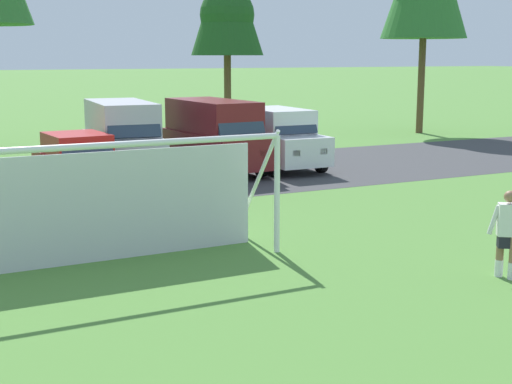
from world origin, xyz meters
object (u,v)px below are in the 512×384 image
at_px(soccer_goal, 91,200).
at_px(parked_car_slot_center_right, 122,137).
at_px(parked_car_slot_right, 215,134).
at_px(player_midfield_center, 508,234).
at_px(parked_car_slot_far_right, 278,138).
at_px(parked_car_slot_center, 79,161).

relative_size(soccer_goal, parked_car_slot_center_right, 1.51).
relative_size(parked_car_slot_center_right, parked_car_slot_right, 1.00).
xyz_separation_m(player_midfield_center, parked_car_slot_right, (0.00, 13.63, 0.52)).
relative_size(player_midfield_center, parked_car_slot_right, 0.33).
xyz_separation_m(player_midfield_center, parked_car_slot_far_right, (2.41, 13.48, 0.29)).
distance_m(parked_car_slot_right, parked_car_slot_far_right, 2.42).
distance_m(soccer_goal, player_midfield_center, 7.84).
relative_size(parked_car_slot_center_right, parked_car_slot_far_right, 1.07).
distance_m(player_midfield_center, parked_car_slot_right, 13.64).
distance_m(soccer_goal, parked_car_slot_far_right, 12.95).
bearing_deg(player_midfield_center, parked_car_slot_right, 89.99).
distance_m(parked_car_slot_center, parked_car_slot_far_right, 7.50).
height_order(soccer_goal, parked_car_slot_far_right, soccer_goal).
bearing_deg(parked_car_slot_right, parked_car_slot_center_right, 166.84).
height_order(player_midfield_center, parked_car_slot_far_right, parked_car_slot_far_right).
bearing_deg(parked_car_slot_far_right, parked_car_slot_center, -171.70).
relative_size(parked_car_slot_center, parked_car_slot_right, 0.88).
distance_m(player_midfield_center, parked_car_slot_center, 13.37).
bearing_deg(soccer_goal, parked_car_slot_center_right, 70.78).
bearing_deg(parked_car_slot_far_right, soccer_goal, -134.17).
height_order(soccer_goal, parked_car_slot_right, soccer_goal).
height_order(soccer_goal, player_midfield_center, soccer_goal).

